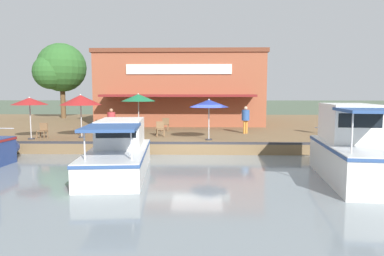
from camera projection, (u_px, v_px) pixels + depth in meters
ground_plane at (197, 156)px, 16.78m from camera, size 220.00×220.00×0.00m
quay_deck at (199, 127)px, 27.68m from camera, size 22.00×56.00×0.60m
quay_edge_fender at (197, 143)px, 16.81m from camera, size 0.20×50.40×0.10m
waterfront_restaurant at (183, 88)px, 29.38m from camera, size 11.52×12.87×5.68m
patio_umbrella_by_entrance at (138, 98)px, 20.92m from camera, size 2.09×2.09×2.47m
patio_umbrella_mid_patio_left at (81, 100)px, 18.98m from camera, size 2.25×2.25×2.43m
patio_umbrella_near_quay_edge at (209, 103)px, 18.03m from camera, size 2.09×2.09×2.19m
patio_umbrella_far_corner at (29, 101)px, 18.32m from camera, size 1.88×1.88×2.29m
cafe_chair_beside_entrance at (160, 128)px, 19.73m from camera, size 0.53×0.53×0.85m
cafe_chair_far_corner_seat at (43, 130)px, 18.78m from camera, size 0.45×0.45×0.85m
cafe_chair_facing_river at (165, 124)px, 22.43m from camera, size 0.48×0.48×0.85m
cafe_chair_mid_patio at (100, 126)px, 21.06m from camera, size 0.59×0.59×0.85m
cafe_chair_back_row_seat at (356, 129)px, 19.34m from camera, size 0.51×0.51×0.85m
person_mid_patio at (111, 119)px, 19.65m from camera, size 0.45×0.45×1.61m
person_near_entrance at (246, 117)px, 21.02m from camera, size 0.47×0.47×1.67m
person_at_quay_edge at (325, 117)px, 20.56m from camera, size 0.48×0.48×1.69m
motorboat_distant_upstream at (120, 151)px, 13.55m from camera, size 6.59×2.66×1.98m
motorboat_outer_channel at (349, 150)px, 12.35m from camera, size 5.95×2.54×2.64m
tree_behind_restaurant at (157, 72)px, 35.18m from camera, size 4.63×4.41×6.91m
tree_upstream_bank at (59, 69)px, 32.67m from camera, size 4.86×4.63×7.20m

